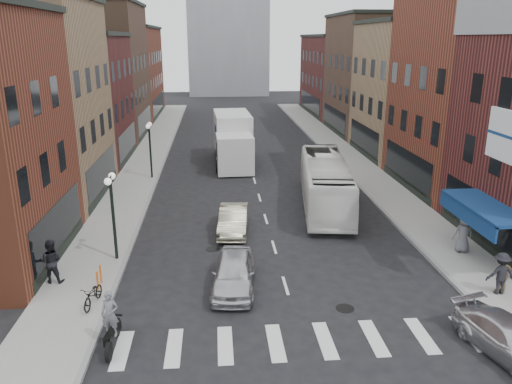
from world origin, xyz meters
TOP-DOWN VIEW (x-y plane):
  - ground at (0.00, 0.00)m, footprint 160.00×160.00m
  - sidewalk_left at (-8.50, 22.00)m, footprint 3.00×74.00m
  - sidewalk_right at (8.50, 22.00)m, footprint 3.00×74.00m
  - curb_left at (-7.00, 22.00)m, footprint 0.20×74.00m
  - curb_right at (7.00, 22.00)m, footprint 0.20×74.00m
  - crosswalk_stripes at (0.00, -3.00)m, footprint 12.00×2.20m
  - bldg_left_mid_a at (-14.99, 14.00)m, footprint 10.30×10.20m
  - bldg_left_mid_b at (-14.99, 24.00)m, footprint 10.30×10.20m
  - bldg_left_far_a at (-14.99, 35.00)m, footprint 10.30×12.20m
  - bldg_left_far_b at (-14.99, 49.00)m, footprint 10.30×16.20m
  - bldg_right_mid_a at (15.00, 14.00)m, footprint 10.30×10.20m
  - bldg_right_mid_b at (14.99, 24.00)m, footprint 10.30×10.20m
  - bldg_right_far_a at (14.99, 35.00)m, footprint 10.30×12.20m
  - bldg_right_far_b at (14.99, 49.00)m, footprint 10.30×16.20m
  - awning_blue at (8.93, 2.50)m, footprint 1.80×5.00m
  - billboard_sign at (8.59, 0.50)m, footprint 1.52×3.00m
  - streetlamp_near at (-7.40, 4.00)m, footprint 0.32×1.22m
  - streetlamp_far at (-7.40, 18.00)m, footprint 0.32×1.22m
  - bike_rack at (-7.60, 1.30)m, footprint 0.08×0.68m
  - box_truck at (-1.31, 22.27)m, footprint 3.05×9.23m
  - motorcycle_rider at (-6.30, -2.85)m, footprint 0.62×2.05m
  - transit_bus at (3.80, 10.97)m, footprint 3.96×11.00m
  - sedan_left_near at (-2.14, 0.95)m, footprint 2.10×4.35m
  - sedan_left_far at (-1.91, 7.18)m, footprint 1.83×4.26m
  - curb_car at (6.50, -4.33)m, footprint 2.66×4.41m
  - parked_bicycle at (-7.50, -0.19)m, footprint 0.83×1.69m
  - ped_left_solo at (-9.60, 1.87)m, footprint 0.94×0.59m
  - ped_right_a at (8.28, -0.60)m, footprint 1.11×0.55m
  - ped_right_b at (8.41, -0.56)m, footprint 0.89×0.45m
  - ped_right_c at (8.75, 3.43)m, footprint 0.92×0.63m

SIDE VIEW (x-z plane):
  - ground at x=0.00m, z-range 0.00..0.00m
  - curb_left at x=-7.00m, z-range -0.08..0.08m
  - curb_right at x=7.00m, z-range -0.08..0.08m
  - crosswalk_stripes at x=0.00m, z-range -0.01..0.01m
  - sidewalk_left at x=-8.50m, z-range 0.00..0.15m
  - sidewalk_right at x=8.50m, z-range 0.00..0.15m
  - bike_rack at x=-7.60m, z-range 0.15..0.95m
  - parked_bicycle at x=-7.50m, z-range 0.15..1.00m
  - curb_car at x=6.50m, z-range 0.00..1.20m
  - sedan_left_far at x=-1.91m, z-range 0.00..1.37m
  - sedan_left_near at x=-2.14m, z-range 0.00..1.43m
  - ped_right_b at x=8.41m, z-range 0.15..1.67m
  - motorcycle_rider at x=-6.30m, z-range -0.07..2.02m
  - ped_right_a at x=8.28m, z-range 0.15..1.87m
  - ped_right_c at x=8.75m, z-range 0.15..1.96m
  - ped_left_solo at x=-9.60m, z-range 0.15..2.01m
  - transit_bus at x=3.80m, z-range 0.00..3.00m
  - box_truck at x=-1.31m, z-range -0.02..3.95m
  - awning_blue at x=8.93m, z-range 2.24..3.02m
  - streetlamp_near at x=-7.40m, z-range 0.86..4.97m
  - streetlamp_far at x=-7.40m, z-range 0.86..4.97m
  - bldg_right_far_b at x=14.99m, z-range 0.00..10.30m
  - bldg_left_mid_b at x=-14.99m, z-range 0.00..10.30m
  - bldg_left_far_b at x=-14.99m, z-range 0.00..11.30m
  - bldg_right_mid_b at x=14.99m, z-range 0.00..11.30m
  - billboard_sign at x=8.59m, z-range 4.28..7.98m
  - bldg_right_far_a at x=14.99m, z-range 0.00..12.30m
  - bldg_left_mid_a at x=-14.99m, z-range 0.00..12.30m
  - bldg_left_far_a at x=-14.99m, z-range 0.00..13.30m
  - bldg_right_mid_a at x=15.00m, z-range 0.00..14.30m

